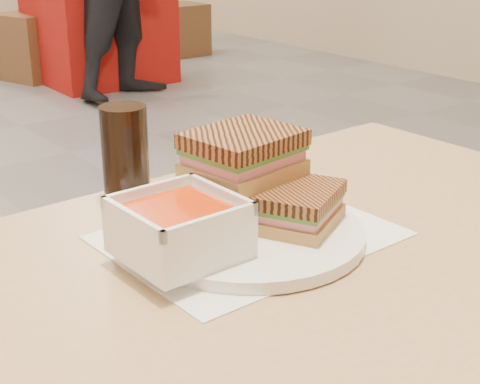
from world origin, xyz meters
TOP-DOWN VIEW (x-y plane):
  - main_table at (-0.04, -2.08)m, footprint 1.21×0.71m
  - tray_liner at (0.04, -1.99)m, footprint 0.34×0.27m
  - plate at (0.03, -2.00)m, footprint 0.29×0.29m
  - soup_bowl at (-0.08, -2.00)m, footprint 0.13×0.13m
  - panini_lower at (0.08, -2.03)m, footprint 0.14×0.13m
  - panini_upper at (0.05, -1.95)m, footprint 0.15×0.13m
  - cola_glass at (-0.02, -1.79)m, footprint 0.06×0.06m
  - bg_table_1 at (1.95, 2.05)m, footprint 0.86×0.86m
  - bg_chair_1l at (1.60, 2.39)m, footprint 0.52×0.52m
  - bg_chair_1r at (2.97, 2.52)m, footprint 0.38×0.38m

SIDE VIEW (x-z plane):
  - bg_chair_1r at x=2.97m, z-range 0.00..0.42m
  - bg_chair_1l at x=1.60m, z-range 0.00..0.47m
  - bg_table_1 at x=1.95m, z-range 0.00..0.73m
  - main_table at x=-0.04m, z-range 0.26..1.01m
  - tray_liner at x=0.04m, z-range 0.75..0.75m
  - plate at x=0.03m, z-range 0.75..0.77m
  - panini_lower at x=0.08m, z-range 0.77..0.82m
  - soup_bowl at x=-0.08m, z-range 0.76..0.83m
  - cola_glass at x=-0.02m, z-range 0.75..0.89m
  - panini_upper at x=0.05m, z-range 0.82..0.88m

